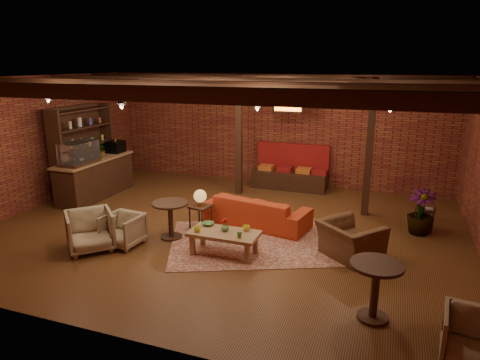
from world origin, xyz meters
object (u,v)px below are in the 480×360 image
(side_table_book, at_px, (425,210))
(armchair_b, at_px, (123,228))
(side_table_lamp, at_px, (200,199))
(armchair_a, at_px, (90,229))
(sofa, at_px, (257,211))
(armchair_far, at_px, (475,338))
(round_table_left, at_px, (170,214))
(plant_tall, at_px, (426,167))
(round_table_right, at_px, (376,282))
(armchair_right, at_px, (350,234))
(coffee_table, at_px, (223,234))

(side_table_book, bearing_deg, armchair_b, -152.49)
(side_table_lamp, xyz_separation_m, armchair_a, (-1.52, -1.73, -0.24))
(sofa, xyz_separation_m, armchair_far, (3.80, -3.49, 0.03))
(side_table_lamp, bearing_deg, armchair_b, -128.04)
(sofa, distance_m, side_table_lamp, 1.30)
(round_table_left, relative_size, armchair_b, 1.08)
(sofa, relative_size, plant_tall, 0.80)
(armchair_far, bearing_deg, round_table_right, 159.94)
(sofa, distance_m, round_table_left, 1.95)
(side_table_lamp, bearing_deg, plant_tall, 15.95)
(armchair_a, bearing_deg, armchair_far, -55.92)
(armchair_b, xyz_separation_m, side_table_book, (5.64, 2.94, 0.07))
(armchair_right, bearing_deg, round_table_left, 45.03)
(armchair_right, distance_m, side_table_book, 2.41)
(round_table_left, distance_m, round_table_right, 4.39)
(round_table_left, xyz_separation_m, plant_tall, (4.82, 1.97, 0.93))
(round_table_right, relative_size, armchair_far, 1.17)
(sofa, xyz_separation_m, coffee_table, (-0.14, -1.65, 0.06))
(sofa, xyz_separation_m, armchair_a, (-2.63, -2.33, 0.09))
(side_table_lamp, xyz_separation_m, side_table_book, (4.58, 1.59, -0.24))
(round_table_left, distance_m, armchair_b, 0.97)
(round_table_right, bearing_deg, armchair_right, 105.40)
(plant_tall, bearing_deg, round_table_right, -101.61)
(armchair_right, height_order, armchair_far, armchair_right)
(armchair_far, bearing_deg, sofa, 144.00)
(round_table_right, bearing_deg, sofa, 132.21)
(armchair_far, relative_size, plant_tall, 0.25)
(coffee_table, relative_size, round_table_left, 1.72)
(sofa, relative_size, round_table_right, 2.70)
(armchair_right, xyz_separation_m, armchair_far, (1.70, -2.50, -0.09))
(side_table_lamp, xyz_separation_m, round_table_right, (3.74, -2.30, -0.09))
(coffee_table, distance_m, armchair_far, 4.35)
(coffee_table, relative_size, armchair_a, 1.55)
(coffee_table, distance_m, armchair_b, 2.04)
(armchair_far, bearing_deg, armchair_a, 176.33)
(armchair_a, xyz_separation_m, round_table_right, (5.26, -0.57, 0.15))
(armchair_a, xyz_separation_m, plant_tall, (5.99, 3.01, 1.02))
(sofa, bearing_deg, armchair_b, 52.40)
(sofa, relative_size, side_table_book, 4.79)
(armchair_a, bearing_deg, coffee_table, -30.33)
(armchair_right, distance_m, armchair_far, 3.02)
(side_table_lamp, distance_m, round_table_right, 4.39)
(round_table_right, distance_m, armchair_far, 1.32)
(coffee_table, relative_size, plant_tall, 0.46)
(plant_tall, bearing_deg, side_table_book, 70.33)
(armchair_a, bearing_deg, armchair_b, -6.25)
(side_table_lamp, height_order, armchair_b, side_table_lamp)
(coffee_table, xyz_separation_m, round_table_left, (-1.31, 0.36, 0.12))
(sofa, xyz_separation_m, plant_tall, (3.37, 0.68, 1.11))
(round_table_right, xyz_separation_m, armchair_far, (1.17, -0.58, -0.21))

